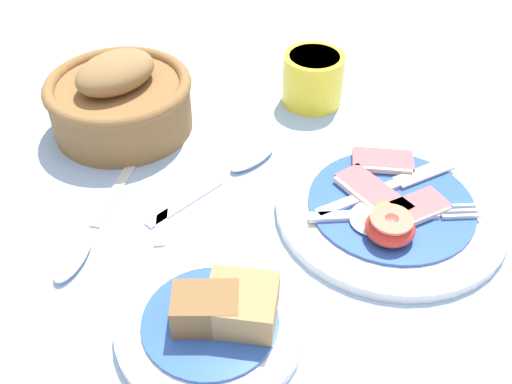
{
  "coord_description": "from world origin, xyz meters",
  "views": [
    {
      "loc": [
        -0.29,
        -0.32,
        0.46
      ],
      "look_at": [
        -0.04,
        0.11,
        0.02
      ],
      "focal_mm": 42.0,
      "sensor_mm": 36.0,
      "label": 1
    }
  ],
  "objects_px": {
    "teaspoon_near_cup": "(234,170)",
    "teaspoon_stray": "(157,260)",
    "teaspoon_by_saucer": "(84,239)",
    "bread_plate": "(216,319)",
    "bread_basket": "(120,99)",
    "breakfast_plate": "(390,208)",
    "sugar_cup": "(313,77)"
  },
  "relations": [
    {
      "from": "breakfast_plate",
      "to": "bread_basket",
      "type": "relative_size",
      "value": 1.37
    },
    {
      "from": "bread_basket",
      "to": "teaspoon_stray",
      "type": "relative_size",
      "value": 1.04
    },
    {
      "from": "sugar_cup",
      "to": "teaspoon_by_saucer",
      "type": "relative_size",
      "value": 0.54
    },
    {
      "from": "breakfast_plate",
      "to": "teaspoon_stray",
      "type": "bearing_deg",
      "value": 165.55
    },
    {
      "from": "bread_basket",
      "to": "teaspoon_by_saucer",
      "type": "distance_m",
      "value": 0.22
    },
    {
      "from": "bread_plate",
      "to": "teaspoon_near_cup",
      "type": "height_order",
      "value": "bread_plate"
    },
    {
      "from": "breakfast_plate",
      "to": "teaspoon_by_saucer",
      "type": "relative_size",
      "value": 1.67
    },
    {
      "from": "bread_plate",
      "to": "teaspoon_stray",
      "type": "bearing_deg",
      "value": 97.88
    },
    {
      "from": "bread_plate",
      "to": "teaspoon_stray",
      "type": "distance_m",
      "value": 0.1
    },
    {
      "from": "teaspoon_near_cup",
      "to": "teaspoon_stray",
      "type": "distance_m",
      "value": 0.16
    },
    {
      "from": "breakfast_plate",
      "to": "bread_plate",
      "type": "bearing_deg",
      "value": -170.87
    },
    {
      "from": "bread_plate",
      "to": "sugar_cup",
      "type": "relative_size",
      "value": 2.1
    },
    {
      "from": "bread_plate",
      "to": "teaspoon_near_cup",
      "type": "relative_size",
      "value": 0.92
    },
    {
      "from": "teaspoon_by_saucer",
      "to": "teaspoon_stray",
      "type": "relative_size",
      "value": 0.85
    },
    {
      "from": "teaspoon_near_cup",
      "to": "sugar_cup",
      "type": "bearing_deg",
      "value": 11.17
    },
    {
      "from": "teaspoon_by_saucer",
      "to": "teaspoon_near_cup",
      "type": "xyz_separation_m",
      "value": [
        0.19,
        0.02,
        0.0
      ]
    },
    {
      "from": "teaspoon_by_saucer",
      "to": "teaspoon_stray",
      "type": "height_order",
      "value": "same"
    },
    {
      "from": "teaspoon_by_saucer",
      "to": "teaspoon_stray",
      "type": "xyz_separation_m",
      "value": [
        0.05,
        -0.07,
        0.0
      ]
    },
    {
      "from": "sugar_cup",
      "to": "teaspoon_near_cup",
      "type": "distance_m",
      "value": 0.19
    },
    {
      "from": "bread_plate",
      "to": "teaspoon_by_saucer",
      "type": "xyz_separation_m",
      "value": [
        -0.07,
        0.17,
        -0.01
      ]
    },
    {
      "from": "teaspoon_by_saucer",
      "to": "teaspoon_near_cup",
      "type": "distance_m",
      "value": 0.19
    },
    {
      "from": "bread_basket",
      "to": "teaspoon_near_cup",
      "type": "bearing_deg",
      "value": -63.48
    },
    {
      "from": "bread_basket",
      "to": "teaspoon_by_saucer",
      "type": "relative_size",
      "value": 1.22
    },
    {
      "from": "breakfast_plate",
      "to": "teaspoon_by_saucer",
      "type": "bearing_deg",
      "value": 156.8
    },
    {
      "from": "sugar_cup",
      "to": "teaspoon_stray",
      "type": "xyz_separation_m",
      "value": [
        -0.31,
        -0.17,
        -0.03
      ]
    },
    {
      "from": "bread_plate",
      "to": "teaspoon_stray",
      "type": "height_order",
      "value": "bread_plate"
    },
    {
      "from": "sugar_cup",
      "to": "breakfast_plate",
      "type": "bearing_deg",
      "value": -103.83
    },
    {
      "from": "sugar_cup",
      "to": "bread_basket",
      "type": "height_order",
      "value": "bread_basket"
    },
    {
      "from": "teaspoon_stray",
      "to": "sugar_cup",
      "type": "bearing_deg",
      "value": 146.64
    },
    {
      "from": "teaspoon_near_cup",
      "to": "teaspoon_by_saucer",
      "type": "bearing_deg",
      "value": 171.54
    },
    {
      "from": "sugar_cup",
      "to": "teaspoon_near_cup",
      "type": "bearing_deg",
      "value": -154.07
    },
    {
      "from": "bread_plate",
      "to": "breakfast_plate",
      "type": "bearing_deg",
      "value": 9.13
    }
  ]
}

